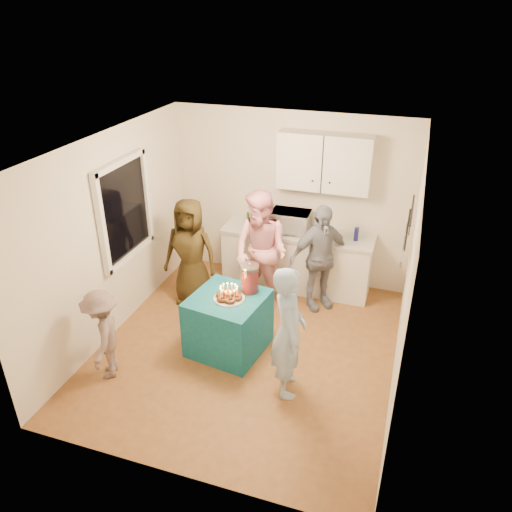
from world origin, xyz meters
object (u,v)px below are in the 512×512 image
(counter, at_px, (296,261))
(microwave, at_px, (290,221))
(woman_back_right, at_px, (319,258))
(child_near_left, at_px, (103,335))
(woman_back_left, at_px, (191,252))
(party_table, at_px, (228,323))
(punch_jar, at_px, (250,279))
(woman_back_center, at_px, (261,252))
(man_birthday, at_px, (288,332))

(counter, height_order, microwave, microwave)
(woman_back_right, height_order, child_near_left, woman_back_right)
(woman_back_left, relative_size, woman_back_right, 1.02)
(counter, relative_size, party_table, 2.59)
(child_near_left, bearing_deg, party_table, 104.46)
(party_table, xyz_separation_m, woman_back_right, (0.85, 1.32, 0.40))
(party_table, xyz_separation_m, punch_jar, (0.20, 0.22, 0.55))
(microwave, height_order, child_near_left, microwave)
(party_table, height_order, woman_back_right, woman_back_right)
(microwave, relative_size, punch_jar, 1.66)
(woman_back_left, relative_size, woman_back_center, 0.91)
(microwave, xyz_separation_m, woman_back_right, (0.54, -0.44, -0.29))
(counter, xyz_separation_m, woman_back_center, (-0.34, -0.70, 0.44))
(woman_back_right, bearing_deg, woman_back_left, 153.31)
(man_birthday, bearing_deg, woman_back_center, 8.19)
(punch_jar, distance_m, man_birthday, 0.99)
(woman_back_center, height_order, woman_back_right, woman_back_center)
(counter, distance_m, child_near_left, 3.11)
(microwave, relative_size, woman_back_right, 0.36)
(man_birthday, height_order, woman_back_center, woman_back_center)
(woman_back_left, height_order, child_near_left, woman_back_left)
(counter, xyz_separation_m, man_birthday, (0.46, -2.25, 0.35))
(punch_jar, distance_m, woman_back_right, 1.28)
(woman_back_right, bearing_deg, party_table, -163.06)
(party_table, distance_m, punch_jar, 0.63)
(microwave, height_order, woman_back_left, woman_back_left)
(man_birthday, relative_size, woman_back_center, 0.90)
(woman_back_left, bearing_deg, party_table, -47.38)
(microwave, distance_m, woman_back_center, 0.76)
(woman_back_left, height_order, woman_back_right, woman_back_left)
(counter, bearing_deg, party_table, -103.46)
(party_table, bearing_deg, punch_jar, 47.54)
(woman_back_center, relative_size, woman_back_right, 1.12)
(party_table, relative_size, woman_back_left, 0.54)
(woman_back_right, bearing_deg, child_near_left, -172.72)
(microwave, bearing_deg, man_birthday, -77.12)
(punch_jar, relative_size, woman_back_left, 0.22)
(microwave, xyz_separation_m, punch_jar, (-0.10, -1.54, -0.14))
(microwave, xyz_separation_m, woman_back_center, (-0.23, -0.70, -0.20))
(microwave, distance_m, punch_jar, 1.55)
(woman_back_right, relative_size, child_near_left, 1.38)
(man_birthday, height_order, woman_back_left, woman_back_left)
(woman_back_center, relative_size, child_near_left, 1.54)
(man_birthday, distance_m, woman_back_left, 2.26)
(party_table, distance_m, woman_back_left, 1.34)
(punch_jar, bearing_deg, child_near_left, -140.85)
(woman_back_left, bearing_deg, counter, 30.72)
(man_birthday, bearing_deg, woman_back_right, -18.02)
(counter, distance_m, man_birthday, 2.33)
(punch_jar, xyz_separation_m, child_near_left, (-1.38, -1.12, -0.37))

